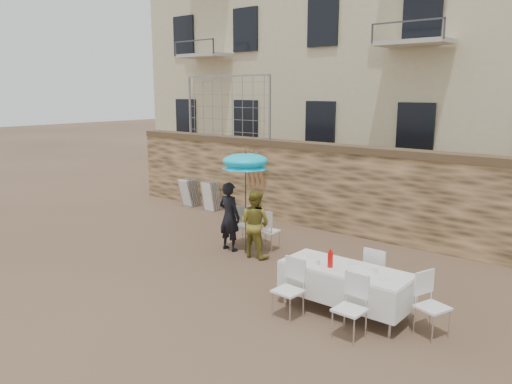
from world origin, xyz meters
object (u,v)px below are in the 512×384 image
Objects in this scene: banquet_table at (345,270)px; table_chair_side at (433,306)px; couple_chair_left at (245,225)px; man_suit at (229,216)px; table_chair_front_right at (350,308)px; table_chair_back at (378,274)px; chair_stack_left at (194,191)px; chair_stack_right at (215,195)px; couple_chair_right at (269,230)px; umbrella at (245,164)px; soda_bottle at (330,259)px; table_chair_front_left at (288,289)px; woman_dress at (255,224)px.

table_chair_side is at bearing 4.09° from banquet_table.
man_suit is at bearing 82.37° from couple_chair_left.
table_chair_front_right is 1.58m from table_chair_back.
chair_stack_left is at bearing -21.08° from table_chair_back.
chair_stack_right is (-8.08, 3.78, -0.02)m from table_chair_side.
table_chair_back is (3.17, -0.99, 0.00)m from couple_chair_right.
umbrella reaches higher than soda_bottle.
couple_chair_left is at bearing -28.13° from chair_stack_left.
table_chair_front_left is at bearing 132.59° from table_chair_side.
table_chair_side is at bearing 45.41° from table_chair_front_right.
chair_stack_left is at bearing -33.40° from woman_dress.
couple_chair_left is 1.04× the size of chair_stack_left.
table_chair_back is at bearing 168.06° from woman_dress.
table_chair_back is 1.04× the size of chair_stack_right.
umbrella is 3.72m from table_chair_front_left.
table_chair_side is 1.04× the size of chair_stack_left.
couple_chair_right is 1.00× the size of table_chair_front_left.
chair_stack_right is at bearing 143.32° from umbrella.
table_chair_front_right is (4.17, -1.99, -0.31)m from man_suit.
banquet_table is 1.43m from table_chair_side.
banquet_table is at bearing 36.87° from soda_bottle.
table_chair_side is (1.60, 0.25, -0.43)m from soda_bottle.
chair_stack_right is (-3.01, 2.09, -0.02)m from couple_chair_left.
soda_bottle reaches higher than banquet_table.
table_chair_side is (0.90, 0.85, 0.00)m from table_chair_front_right.
table_chair_front_right is at bearing 140.99° from couple_chair_left.
woman_dress reaches higher than table_chair_front_left.
table_chair_front_right reaches higher than chair_stack_left.
table_chair_side is (4.37, -1.69, 0.00)m from couple_chair_right.
umbrella is (-0.35, 0.10, 1.27)m from woman_dress.
table_chair_back is at bearing 65.81° from table_chair_front_left.
table_chair_front_left reaches higher than chair_stack_left.
umbrella is 4.58m from table_chair_front_right.
soda_bottle reaches higher than table_chair_front_right.
couple_chair_left is 4.44m from chair_stack_left.
table_chair_back reaches higher than banquet_table.
couple_chair_left is 4.88m from table_chair_front_right.
banquet_table is 2.19× the size of table_chair_side.
table_chair_front_left is at bearing -37.31° from chair_stack_right.
table_chair_back is at bearing 103.00° from table_chair_front_right.
couple_chair_right is at bearing 148.87° from banquet_table.
couple_chair_left reaches higher than chair_stack_left.
man_suit is 1.64× the size of couple_chair_left.
couple_chair_left is 0.70m from couple_chair_right.
soda_bottle is 0.27× the size of table_chair_side.
table_chair_front_left and table_chair_front_right have the same top height.
table_chair_side is (5.07, -1.14, -0.31)m from man_suit.
couple_chair_left is 1.00× the size of couple_chair_right.
woman_dress is 1.55× the size of couple_chair_left.
umbrella is at bearing 124.01° from couple_chair_left.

